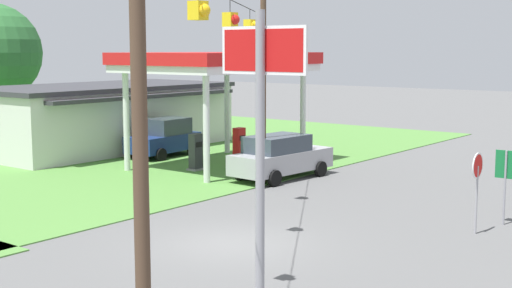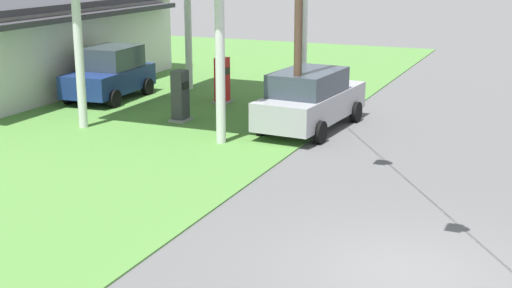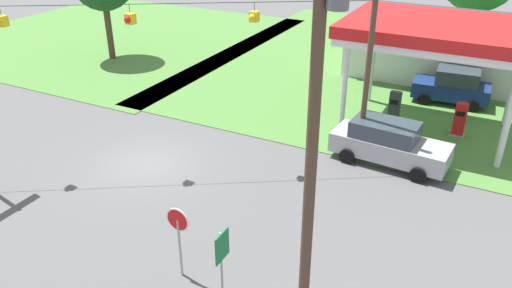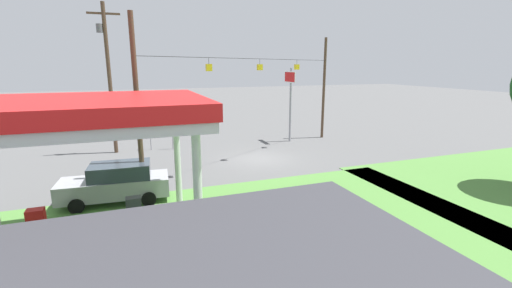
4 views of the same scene
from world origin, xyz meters
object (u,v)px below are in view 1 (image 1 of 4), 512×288
(fuel_pump_far, at_px, (239,146))
(stop_sign_roadside, at_px, (477,175))
(gas_station_store, at_px, (103,116))
(car_at_pumps_front, at_px, (280,156))
(fuel_pump_near, at_px, (196,153))
(gas_station_canopy, at_px, (218,64))
(route_sign, at_px, (506,172))
(car_at_pumps_rear, at_px, (164,138))
(stop_sign_overhead, at_px, (262,112))

(fuel_pump_far, relative_size, stop_sign_roadside, 0.69)
(gas_station_store, relative_size, car_at_pumps_front, 2.83)
(fuel_pump_near, relative_size, fuel_pump_far, 1.00)
(gas_station_store, height_order, fuel_pump_near, gas_station_store)
(gas_station_canopy, bearing_deg, fuel_pump_near, -179.95)
(fuel_pump_near, height_order, route_sign, route_sign)
(fuel_pump_far, height_order, car_at_pumps_rear, car_at_pumps_rear)
(gas_station_canopy, distance_m, stop_sign_roadside, 15.47)
(fuel_pump_far, xyz_separation_m, route_sign, (-4.60, -14.70, 0.89))
(stop_sign_overhead, bearing_deg, car_at_pumps_front, 34.65)
(car_at_pumps_front, height_order, stop_sign_overhead, stop_sign_overhead)
(fuel_pump_far, xyz_separation_m, stop_sign_roadside, (-6.29, -14.41, 0.99))
(fuel_pump_far, bearing_deg, gas_station_canopy, 179.95)
(car_at_pumps_rear, distance_m, route_sign, 19.35)
(fuel_pump_near, xyz_separation_m, car_at_pumps_front, (0.75, -4.27, 0.16))
(gas_station_store, height_order, car_at_pumps_rear, gas_station_store)
(fuel_pump_near, distance_m, stop_sign_overhead, 19.38)
(stop_sign_overhead, bearing_deg, route_sign, -4.23)
(gas_station_canopy, height_order, gas_station_store, gas_station_canopy)
(stop_sign_roadside, bearing_deg, car_at_pumps_front, -110.89)
(fuel_pump_near, xyz_separation_m, route_sign, (-1.43, -14.70, 0.89))
(stop_sign_roadside, bearing_deg, gas_station_store, -103.09)
(fuel_pump_near, xyz_separation_m, fuel_pump_far, (3.17, 0.00, 0.00))
(gas_station_store, bearing_deg, gas_station_canopy, -94.90)
(gas_station_canopy, xyz_separation_m, stop_sign_roadside, (-4.70, -14.41, -3.09))
(fuel_pump_near, bearing_deg, fuel_pump_far, 0.00)
(car_at_pumps_rear, relative_size, stop_sign_overhead, 0.66)
(gas_station_canopy, relative_size, route_sign, 3.56)
(fuel_pump_near, xyz_separation_m, car_at_pumps_rear, (2.23, 4.28, 0.19))
(car_at_pumps_front, bearing_deg, route_sign, -97.54)
(gas_station_store, distance_m, car_at_pumps_rear, 5.02)
(gas_station_canopy, distance_m, car_at_pumps_rear, 5.83)
(fuel_pump_near, distance_m, fuel_pump_far, 3.17)
(fuel_pump_far, bearing_deg, stop_sign_roadside, -113.58)
(car_at_pumps_rear, bearing_deg, stop_sign_overhead, 46.07)
(gas_station_store, distance_m, car_at_pumps_front, 13.63)
(fuel_pump_far, relative_size, car_at_pumps_rear, 0.41)
(fuel_pump_near, relative_size, stop_sign_roadside, 0.69)
(fuel_pump_near, relative_size, stop_sign_overhead, 0.27)
(gas_station_canopy, relative_size, stop_sign_roadside, 3.41)
(stop_sign_overhead, distance_m, route_sign, 12.00)
(gas_station_canopy, distance_m, stop_sign_overhead, 20.18)
(car_at_pumps_front, bearing_deg, stop_sign_overhead, -141.09)
(gas_station_canopy, relative_size, fuel_pump_near, 4.94)
(fuel_pump_far, height_order, stop_sign_roadside, stop_sign_roadside)
(car_at_pumps_front, bearing_deg, gas_station_canopy, 83.21)
(gas_station_canopy, bearing_deg, car_at_pumps_front, -101.05)
(gas_station_store, xyz_separation_m, car_at_pumps_rear, (-0.15, -4.95, -0.80))
(fuel_pump_far, bearing_deg, fuel_pump_near, 180.00)
(gas_station_store, height_order, route_sign, gas_station_store)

